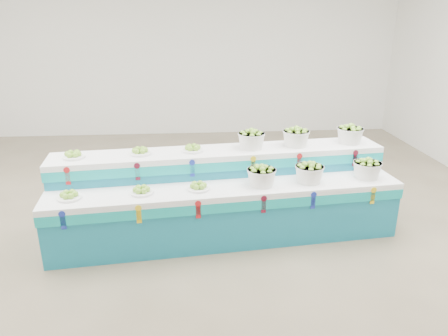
{
  "coord_description": "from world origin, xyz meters",
  "views": [
    {
      "loc": [
        0.3,
        -4.65,
        2.6
      ],
      "look_at": [
        0.68,
        0.09,
        0.87
      ],
      "focal_mm": 33.27,
      "sensor_mm": 36.0,
      "label": 1
    }
  ],
  "objects_px": {
    "basket_upper_right": "(350,134)",
    "plate_upper_mid": "(140,151)",
    "basket_lower_left": "(261,176)",
    "display_stand": "(224,195)"
  },
  "relations": [
    {
      "from": "basket_upper_right",
      "to": "basket_lower_left",
      "type": "bearing_deg",
      "value": -152.97
    },
    {
      "from": "display_stand",
      "to": "basket_upper_right",
      "type": "distance_m",
      "value": 1.88
    },
    {
      "from": "basket_lower_left",
      "to": "plate_upper_mid",
      "type": "bearing_deg",
      "value": 165.31
    },
    {
      "from": "basket_lower_left",
      "to": "basket_upper_right",
      "type": "distance_m",
      "value": 1.48
    },
    {
      "from": "display_stand",
      "to": "plate_upper_mid",
      "type": "bearing_deg",
      "value": 165.28
    },
    {
      "from": "display_stand",
      "to": "basket_upper_right",
      "type": "relative_size",
      "value": 12.28
    },
    {
      "from": "basket_lower_left",
      "to": "basket_upper_right",
      "type": "relative_size",
      "value": 1.0
    },
    {
      "from": "display_stand",
      "to": "basket_lower_left",
      "type": "bearing_deg",
      "value": -33.08
    },
    {
      "from": "plate_upper_mid",
      "to": "basket_upper_right",
      "type": "bearing_deg",
      "value": 5.83
    },
    {
      "from": "basket_upper_right",
      "to": "plate_upper_mid",
      "type": "bearing_deg",
      "value": -174.17
    }
  ]
}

